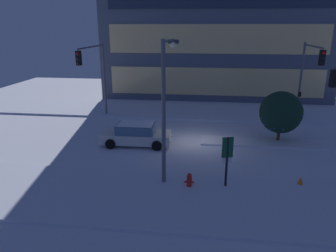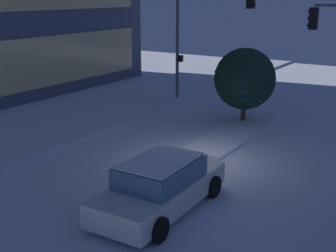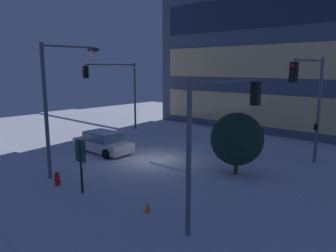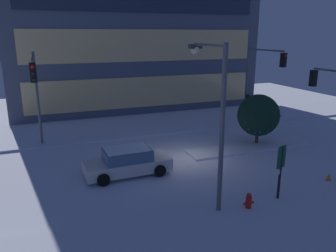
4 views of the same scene
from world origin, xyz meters
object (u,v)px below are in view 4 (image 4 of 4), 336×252
object	(u,v)px
fire_hydrant	(249,202)
car_near	(128,162)
street_lamp_arched	(213,101)
construction_cone	(329,178)
parking_info_sign	(281,166)
traffic_light_corner_far_right	(260,74)
decorated_tree_median	(258,115)
traffic_light_corner_far_left	(36,85)

from	to	relation	value
fire_hydrant	car_near	bearing A→B (deg)	124.74
street_lamp_arched	construction_cone	xyz separation A→B (m)	(6.76, -0.34, -4.45)
parking_info_sign	construction_cone	xyz separation A→B (m)	(3.72, 0.63, -1.43)
car_near	construction_cone	xyz separation A→B (m)	(9.44, -4.78, -0.44)
traffic_light_corner_far_right	street_lamp_arched	bearing A→B (deg)	-44.14
car_near	street_lamp_arched	size ratio (longest dim) A/B	0.67
fire_hydrant	decorated_tree_median	bearing A→B (deg)	52.58
car_near	construction_cone	distance (m)	10.59
street_lamp_arched	decorated_tree_median	xyz separation A→B (m)	(6.96, 6.20, -2.61)
traffic_light_corner_far_left	construction_cone	distance (m)	17.26
traffic_light_corner_far_left	decorated_tree_median	distance (m)	14.47
parking_info_sign	car_near	bearing A→B (deg)	29.59
parking_info_sign	decorated_tree_median	xyz separation A→B (m)	(3.92, 7.18, 0.41)
car_near	fire_hydrant	xyz separation A→B (m)	(3.94, -5.68, -0.31)
fire_hydrant	parking_info_sign	bearing A→B (deg)	8.63
fire_hydrant	construction_cone	size ratio (longest dim) A/B	1.51
parking_info_sign	traffic_light_corner_far_left	bearing A→B (deg)	27.65
traffic_light_corner_far_left	fire_hydrant	bearing A→B (deg)	38.36
car_near	street_lamp_arched	world-z (taller)	street_lamp_arched
traffic_light_corner_far_right	traffic_light_corner_far_left	size ratio (longest dim) A/B	1.02
parking_info_sign	traffic_light_corner_far_right	bearing A→B (deg)	-47.83
traffic_light_corner_far_left	street_lamp_arched	bearing A→B (deg)	37.28
traffic_light_corner_far_right	parking_info_sign	world-z (taller)	traffic_light_corner_far_right
fire_hydrant	construction_cone	distance (m)	5.57
parking_info_sign	construction_cone	bearing A→B (deg)	-97.33
fire_hydrant	traffic_light_corner_far_left	bearing A→B (deg)	128.36
decorated_tree_median	construction_cone	world-z (taller)	decorated_tree_median
construction_cone	street_lamp_arched	bearing A→B (deg)	177.12
car_near	fire_hydrant	bearing A→B (deg)	-56.81
car_near	construction_cone	bearing A→B (deg)	-28.42
traffic_light_corner_far_left	street_lamp_arched	xyz separation A→B (m)	(7.00, -9.19, 0.22)
traffic_light_corner_far_right	construction_cone	distance (m)	11.19
traffic_light_corner_far_left	traffic_light_corner_far_right	bearing A→B (deg)	91.76
car_near	street_lamp_arched	distance (m)	6.56
decorated_tree_median	construction_cone	xyz separation A→B (m)	(-0.20, -6.54, -1.84)
street_lamp_arched	decorated_tree_median	world-z (taller)	street_lamp_arched
car_near	parking_info_sign	world-z (taller)	parking_info_sign
street_lamp_arched	construction_cone	world-z (taller)	street_lamp_arched
car_near	street_lamp_arched	xyz separation A→B (m)	(2.68, -4.44, 4.01)
car_near	traffic_light_corner_far_left	bearing A→B (deg)	130.70
decorated_tree_median	traffic_light_corner_far_right	bearing A→B (deg)	54.91
street_lamp_arched	traffic_light_corner_far_left	bearing A→B (deg)	39.87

